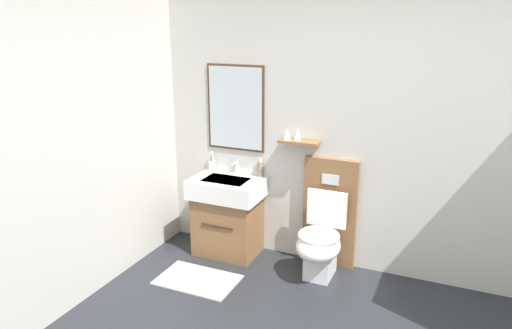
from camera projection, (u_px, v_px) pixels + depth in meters
name	position (u px, v px, depth m)	size (l,w,h in m)	color
wall_back	(406.00, 127.00, 3.93)	(4.64, 0.27, 2.61)	beige
wall_left	(0.00, 158.00, 3.08)	(0.12, 4.06, 2.61)	beige
bath_mat	(198.00, 280.00, 4.15)	(0.68, 0.44, 0.01)	#9E9993
vanity_sink_left	(228.00, 214.00, 4.55)	(0.65, 0.48, 0.74)	brown
tap_on_left_sink	(235.00, 166.00, 4.58)	(0.03, 0.13, 0.11)	silver
toilet	(324.00, 232.00, 4.20)	(0.48, 0.62, 1.00)	brown
toothbrush_cup	(212.00, 165.00, 4.67)	(0.07, 0.07, 0.20)	silver
soap_dispenser	(260.00, 169.00, 4.48)	(0.06, 0.06, 0.18)	gray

